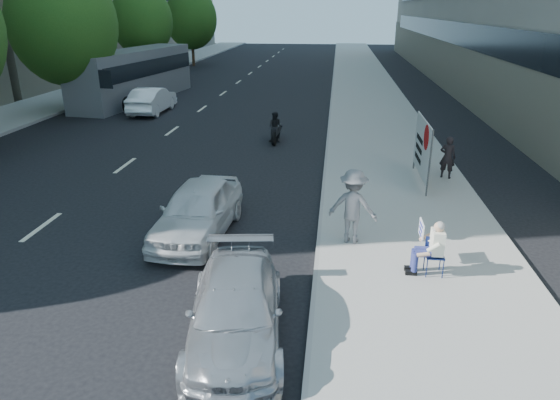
# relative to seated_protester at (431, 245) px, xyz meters

# --- Properties ---
(ground) EXTENTS (160.00, 160.00, 0.00)m
(ground) POSITION_rel_seated_protester_xyz_m (-4.02, -0.24, -0.87)
(ground) COLOR black
(ground) RESTS_ON ground
(near_sidewalk) EXTENTS (5.00, 120.00, 0.15)m
(near_sidewalk) POSITION_rel_seated_protester_xyz_m (-0.02, 19.76, -0.80)
(near_sidewalk) COLOR #9C9A92
(near_sidewalk) RESTS_ON ground
(far_sidewalk) EXTENTS (4.50, 120.00, 0.15)m
(far_sidewalk) POSITION_rel_seated_protester_xyz_m (-20.77, 19.76, -0.80)
(far_sidewalk) COLOR #9C9A92
(far_sidewalk) RESTS_ON ground
(tree_far_c) EXTENTS (6.00, 6.00, 8.47)m
(tree_far_c) POSITION_rel_seated_protester_xyz_m (-17.72, 17.76, 4.15)
(tree_far_c) COLOR #382616
(tree_far_c) RESTS_ON ground
(tree_far_d) EXTENTS (4.80, 4.80, 7.65)m
(tree_far_d) POSITION_rel_seated_protester_xyz_m (-17.72, 29.76, 4.01)
(tree_far_d) COLOR #382616
(tree_far_d) RESTS_ON ground
(tree_far_e) EXTENTS (5.40, 5.40, 7.89)m
(tree_far_e) POSITION_rel_seated_protester_xyz_m (-17.72, 43.76, 3.91)
(tree_far_e) COLOR #382616
(tree_far_e) RESTS_ON ground
(seated_protester) EXTENTS (0.83, 1.12, 1.31)m
(seated_protester) POSITION_rel_seated_protester_xyz_m (0.00, 0.00, 0.00)
(seated_protester) COLOR #121F50
(seated_protester) RESTS_ON near_sidewalk
(jogger) EXTENTS (1.40, 1.00, 1.96)m
(jogger) POSITION_rel_seated_protester_xyz_m (-1.72, 1.51, 0.26)
(jogger) COLOR slate
(jogger) RESTS_ON near_sidewalk
(pedestrian_woman) EXTENTS (0.65, 0.55, 1.52)m
(pedestrian_woman) POSITION_rel_seated_protester_xyz_m (1.77, 7.17, 0.04)
(pedestrian_woman) COLOR black
(pedestrian_woman) RESTS_ON near_sidewalk
(protest_banner) EXTENTS (0.08, 3.06, 2.20)m
(protest_banner) POSITION_rel_seated_protester_xyz_m (0.76, 6.65, 0.53)
(protest_banner) COLOR #4C4C4C
(protest_banner) RESTS_ON near_sidewalk
(parked_sedan) EXTENTS (2.28, 4.44, 1.23)m
(parked_sedan) POSITION_rel_seated_protester_xyz_m (-3.96, -2.67, -0.26)
(parked_sedan) COLOR #A5A7AC
(parked_sedan) RESTS_ON ground
(white_sedan_near) EXTENTS (1.96, 4.39, 1.47)m
(white_sedan_near) POSITION_rel_seated_protester_xyz_m (-5.88, 1.76, -0.14)
(white_sedan_near) COLOR silver
(white_sedan_near) RESTS_ON ground
(white_sedan_mid) EXTENTS (1.60, 4.56, 1.50)m
(white_sedan_mid) POSITION_rel_seated_protester_xyz_m (-13.13, 18.27, -0.12)
(white_sedan_mid) COLOR white
(white_sedan_mid) RESTS_ON ground
(motorcycle) EXTENTS (0.73, 2.05, 1.42)m
(motorcycle) POSITION_rel_seated_protester_xyz_m (-4.98, 12.13, -0.24)
(motorcycle) COLOR black
(motorcycle) RESTS_ON ground
(bus) EXTENTS (4.19, 12.33, 3.30)m
(bus) POSITION_rel_seated_protester_xyz_m (-15.69, 22.35, 0.76)
(bus) COLOR slate
(bus) RESTS_ON ground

